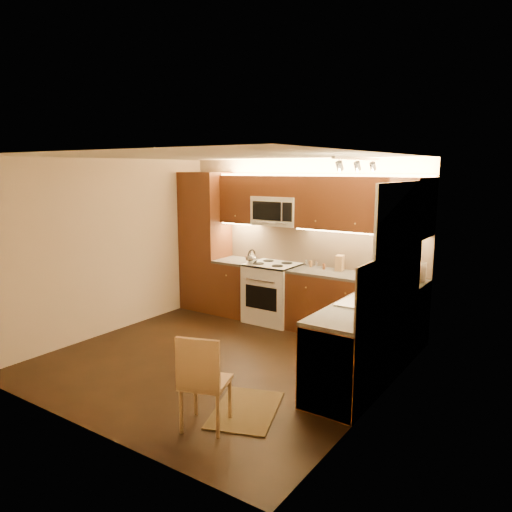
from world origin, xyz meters
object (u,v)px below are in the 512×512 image
Objects in this scene: stove at (273,293)px; knife_block at (340,263)px; sink at (371,294)px; kettle at (252,257)px; soap_bottle at (398,281)px; dining_chair at (206,380)px; toaster_oven at (404,271)px; microwave at (278,211)px.

stove is 1.18m from knife_block.
sink is 2.44m from kettle.
soap_bottle is (2.34, -0.23, -0.03)m from kettle.
dining_chair is at bearing -113.52° from sink.
toaster_oven is at bearing 15.11° from kettle.
kettle is (-2.26, 0.93, 0.06)m from sink.
microwave is 1.25m from knife_block.
soap_bottle is at bearing 82.92° from sink.
sink is 1.14m from toaster_oven.
soap_bottle is (0.08, -0.45, -0.03)m from toaster_oven.
stove is 2.07× the size of toaster_oven.
sink is (2.00, -1.26, -0.74)m from microwave.
toaster_oven reaches higher than kettle.
sink is 2.13m from dining_chair.
toaster_oven reaches higher than stove.
knife_block is at bearing 2.61° from microwave.
sink is at bearing -69.97° from toaster_oven.
kettle reaches higher than stove.
knife_block is 3.25m from dining_chair.
microwave is 0.83× the size of dining_chair.
kettle is 3.21m from dining_chair.
toaster_oven is at bearing -3.34° from microwave.
kettle is at bearing -142.20° from stove.
kettle is 0.51× the size of toaster_oven.
toaster_oven is (2.01, 0.02, 0.57)m from stove.
stove is 4.08× the size of kettle.
microwave is 2.13m from toaster_oven.
kettle is (-0.26, -0.20, 0.57)m from stove.
sink reaches higher than stove.
knife_block is (1.03, 0.18, 0.55)m from stove.
toaster_oven is 0.49× the size of dining_chair.
sink is at bearing -12.65° from kettle.
stove is at bearing -179.86° from knife_block.
soap_bottle is (1.06, -0.61, -0.01)m from knife_block.
toaster_oven reaches higher than sink.
stove is 2.35m from sink.
dining_chair is at bearing -68.71° from stove.
kettle is at bearing 97.75° from dining_chair.
knife_block is 1.08× the size of soap_bottle.
toaster_oven reaches higher than soap_bottle.
sink is 4.18× the size of soap_bottle.
kettle is 2.36m from soap_bottle.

